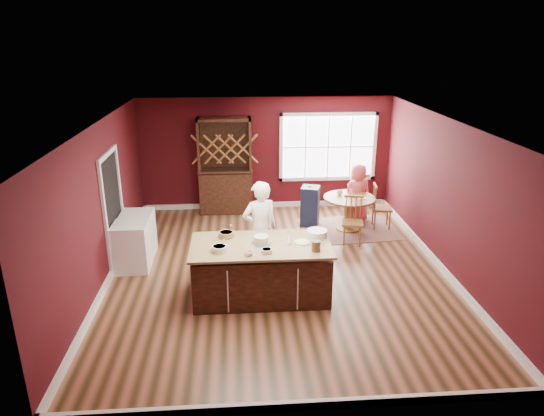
{
  "coord_description": "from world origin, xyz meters",
  "views": [
    {
      "loc": [
        -0.69,
        -7.89,
        4.08
      ],
      "look_at": [
        -0.08,
        0.48,
        1.05
      ],
      "focal_mm": 32.0,
      "sensor_mm": 36.0,
      "label": 1
    }
  ],
  "objects": [
    {
      "name": "bowl_yellow",
      "position": [
        -0.9,
        -0.52,
        0.97
      ],
      "size": [
        0.25,
        0.25,
        0.09
      ],
      "primitive_type": "cylinder",
      "color": "olive",
      "rests_on": "kitchen_island"
    },
    {
      "name": "dining_table",
      "position": [
        1.71,
        1.87,
        0.53
      ],
      "size": [
        1.12,
        1.12,
        0.75
      ],
      "color": "#915B28",
      "rests_on": "ground"
    },
    {
      "name": "hutch",
      "position": [
        -0.98,
        3.22,
        1.14
      ],
      "size": [
        1.24,
        0.52,
        2.27
      ],
      "primitive_type": "cube",
      "color": "black",
      "rests_on": "ground"
    },
    {
      "name": "washer",
      "position": [
        -2.64,
        0.28,
        0.44
      ],
      "size": [
        0.61,
        0.59,
        0.89
      ],
      "primitive_type": "cube",
      "color": "silver",
      "rests_on": "ground"
    },
    {
      "name": "chair_north",
      "position": [
        2.05,
        2.66,
        0.53
      ],
      "size": [
        0.61,
        0.61,
        1.06
      ],
      "primitive_type": null,
      "rotation": [
        0.0,
        0.0,
        3.77
      ],
      "color": "brown",
      "rests_on": "ground"
    },
    {
      "name": "layer_cake",
      "position": [
        -0.35,
        -0.83,
        0.99
      ],
      "size": [
        0.33,
        0.33,
        0.13
      ],
      "primitive_type": null,
      "color": "silver",
      "rests_on": "kitchen_island"
    },
    {
      "name": "dryer",
      "position": [
        -2.64,
        0.92,
        0.43
      ],
      "size": [
        0.6,
        0.58,
        0.87
      ],
      "primitive_type": "cube",
      "color": "silver",
      "rests_on": "ground"
    },
    {
      "name": "chair_south",
      "position": [
        1.62,
        1.13,
        0.5
      ],
      "size": [
        0.5,
        0.48,
        1.0
      ],
      "primitive_type": null,
      "rotation": [
        0.0,
        0.0,
        -0.22
      ],
      "color": "olive",
      "rests_on": "ground"
    },
    {
      "name": "white_tub",
      "position": [
        0.59,
        -0.61,
        0.98
      ],
      "size": [
        0.33,
        0.33,
        0.11
      ],
      "primitive_type": "cylinder",
      "color": "silver",
      "rests_on": "kitchen_island"
    },
    {
      "name": "baker",
      "position": [
        -0.33,
        -0.09,
        0.87
      ],
      "size": [
        0.73,
        0.58,
        1.74
      ],
      "primitive_type": "imported",
      "rotation": [
        0.0,
        0.0,
        3.44
      ],
      "color": "white",
      "rests_on": "ground"
    },
    {
      "name": "table_plate",
      "position": [
        1.95,
        1.78,
        0.76
      ],
      "size": [
        0.19,
        0.19,
        0.01
      ],
      "primitive_type": "cylinder",
      "color": "beige",
      "rests_on": "dining_table"
    },
    {
      "name": "table_cup",
      "position": [
        1.53,
        2.07,
        0.8
      ],
      "size": [
        0.14,
        0.14,
        0.1
      ],
      "primitive_type": "imported",
      "rotation": [
        0.0,
        0.0,
        -0.11
      ],
      "color": "silver",
      "rests_on": "dining_table"
    },
    {
      "name": "bowl_blue",
      "position": [
        -1.0,
        -1.07,
        0.97
      ],
      "size": [
        0.24,
        0.24,
        0.09
      ],
      "primitive_type": "cylinder",
      "color": "white",
      "rests_on": "kitchen_island"
    },
    {
      "name": "bowl_olive",
      "position": [
        -0.28,
        -1.17,
        0.95
      ],
      "size": [
        0.17,
        0.17,
        0.06
      ],
      "primitive_type": "cylinder",
      "color": "white",
      "rests_on": "kitchen_island"
    },
    {
      "name": "room_shell",
      "position": [
        0.0,
        0.0,
        1.35
      ],
      "size": [
        7.0,
        7.0,
        7.0
      ],
      "color": "brown",
      "rests_on": "ground"
    },
    {
      "name": "dinner_plate",
      "position": [
        0.32,
        -0.83,
        0.93
      ],
      "size": [
        0.26,
        0.26,
        0.02
      ],
      "primitive_type": "cylinder",
      "color": "beige",
      "rests_on": "kitchen_island"
    },
    {
      "name": "kitchen_island",
      "position": [
        -0.35,
        -0.84,
        0.44
      ],
      "size": [
        2.23,
        1.17,
        0.92
      ],
      "color": "black",
      "rests_on": "ground"
    },
    {
      "name": "doorway",
      "position": [
        -2.97,
        0.6,
        1.02
      ],
      "size": [
        0.08,
        1.26,
        2.13
      ],
      "primitive_type": null,
      "color": "white",
      "rests_on": "room_shell"
    },
    {
      "name": "stoneware_crock",
      "position": [
        0.48,
        -1.16,
        1.0
      ],
      "size": [
        0.14,
        0.14,
        0.17
      ],
      "primitive_type": "cylinder",
      "color": "brown",
      "rests_on": "kitchen_island"
    },
    {
      "name": "rug",
      "position": [
        1.71,
        1.87,
        0.01
      ],
      "size": [
        2.17,
        1.75,
        0.01
      ],
      "primitive_type": "cube",
      "rotation": [
        0.0,
        0.0,
        0.1
      ],
      "color": "brown",
      "rests_on": "ground"
    },
    {
      "name": "drinking_glass",
      "position": [
        0.1,
        -0.87,
        1.0
      ],
      "size": [
        0.08,
        0.08,
        0.16
      ],
      "primitive_type": "cylinder",
      "color": "silver",
      "rests_on": "kitchen_island"
    },
    {
      "name": "toddler",
      "position": [
        0.96,
        2.22,
        0.81
      ],
      "size": [
        0.18,
        0.14,
        0.26
      ],
      "primitive_type": null,
      "color": "#8CA5BF",
      "rests_on": "high_chair"
    },
    {
      "name": "high_chair",
      "position": [
        0.9,
        2.18,
        0.47
      ],
      "size": [
        0.48,
        0.48,
        0.94
      ],
      "primitive_type": null,
      "rotation": [
        0.0,
        0.0,
        -0.3
      ],
      "color": "#202541",
      "rests_on": "ground"
    },
    {
      "name": "chair_east",
      "position": [
        2.46,
        1.93,
        0.5
      ],
      "size": [
        0.45,
        0.47,
        1.01
      ],
      "primitive_type": null,
      "rotation": [
        0.0,
        0.0,
        1.44
      ],
      "color": "brown",
      "rests_on": "ground"
    },
    {
      "name": "window",
      "position": [
        1.5,
        3.47,
        1.5
      ],
      "size": [
        2.36,
        0.1,
        1.66
      ],
      "primitive_type": null,
      "color": "white",
      "rests_on": "room_shell"
    },
    {
      "name": "bowl_pink",
      "position": [
        -0.56,
        -1.24,
        0.95
      ],
      "size": [
        0.14,
        0.14,
        0.05
      ],
      "primitive_type": "cylinder",
      "color": "silver",
      "rests_on": "kitchen_island"
    },
    {
      "name": "seated_woman",
      "position": [
        1.99,
        2.33,
        0.68
      ],
      "size": [
        0.77,
        0.61,
        1.36
      ],
      "primitive_type": "imported",
      "rotation": [
        0.0,
        0.0,
        3.44
      ],
      "color": "#D44E59",
      "rests_on": "ground"
    }
  ]
}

